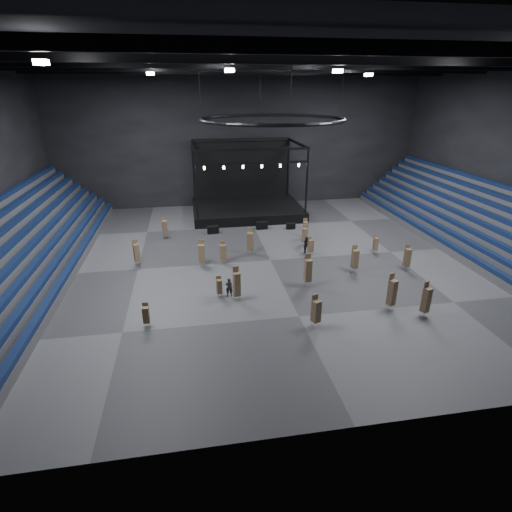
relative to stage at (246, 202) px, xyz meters
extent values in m
plane|color=#4B4B4D|center=(0.00, -16.24, -1.45)|extent=(50.00, 50.00, 0.00)
cube|color=black|center=(0.00, -16.24, 16.55)|extent=(50.00, 42.00, 0.20)
cube|color=black|center=(0.00, 4.76, 7.55)|extent=(50.00, 0.20, 18.00)
cube|color=black|center=(0.00, -37.24, 7.55)|extent=(50.00, 0.20, 18.00)
cube|color=#4F4F51|center=(-21.40, -16.24, -1.08)|extent=(7.20, 40.00, 0.75)
cube|color=#0C1635|center=(-18.12, -16.24, -0.50)|extent=(0.59, 40.00, 0.40)
cube|color=#4F4F51|center=(-21.85, -16.24, -0.70)|extent=(6.30, 40.00, 1.50)
cube|color=#0C1635|center=(-19.02, -16.24, 0.25)|extent=(0.59, 40.00, 0.40)
cube|color=#4F4F51|center=(-22.30, -16.24, -0.33)|extent=(5.40, 40.00, 2.25)
cube|color=#0C1635|center=(-19.91, -16.24, 1.00)|extent=(0.59, 40.00, 0.40)
cube|color=#4F4F51|center=(-22.75, -16.24, 0.05)|extent=(4.50, 40.00, 3.00)
cube|color=#0C1635|center=(-20.82, -16.24, 1.75)|extent=(0.59, 40.00, 0.40)
cube|color=#4F4F51|center=(-23.20, -16.24, 0.42)|extent=(3.60, 40.00, 3.75)
cube|color=#0C1635|center=(-21.71, -16.24, 2.50)|extent=(0.59, 40.00, 0.40)
cube|color=#4F4F51|center=(-23.65, -16.24, 0.80)|extent=(2.70, 40.00, 4.50)
cube|color=#0C1635|center=(-22.61, -16.24, 3.25)|extent=(0.59, 40.00, 0.40)
cube|color=#4F4F51|center=(21.40, -16.24, -1.08)|extent=(7.20, 40.00, 0.75)
cube|color=#0C1635|center=(18.12, -16.24, -0.50)|extent=(0.59, 40.00, 0.40)
cube|color=#4F4F51|center=(21.85, -16.24, -0.70)|extent=(6.30, 40.00, 1.50)
cube|color=#0C1635|center=(19.02, -16.24, 0.25)|extent=(0.59, 40.00, 0.40)
cube|color=#4F4F51|center=(22.30, -16.24, -0.33)|extent=(5.40, 40.00, 2.25)
cube|color=#0C1635|center=(19.91, -16.24, 1.00)|extent=(0.59, 40.00, 0.40)
cube|color=#4F4F51|center=(22.75, -16.24, 0.05)|extent=(4.50, 40.00, 3.00)
cube|color=#0C1635|center=(20.82, -16.24, 1.75)|extent=(0.59, 40.00, 0.40)
cube|color=#4F4F51|center=(23.20, -16.24, 0.42)|extent=(3.60, 40.00, 3.75)
cube|color=#0C1635|center=(21.71, -16.24, 2.50)|extent=(0.59, 40.00, 0.40)
cube|color=#4F4F51|center=(23.65, -16.24, 0.80)|extent=(2.70, 40.00, 4.50)
cube|color=#0C1635|center=(22.61, -16.24, 3.25)|extent=(0.59, 40.00, 0.40)
cube|color=#4F4F51|center=(24.10, -16.24, 1.17)|extent=(1.80, 40.00, 5.25)
cube|color=#0C1635|center=(23.52, -16.24, 4.00)|extent=(0.59, 40.00, 0.40)
cube|color=#4F4F51|center=(24.55, -16.24, 1.55)|extent=(0.90, 40.00, 6.00)
cube|color=#0C1635|center=(24.41, -16.24, 4.75)|extent=(0.59, 40.00, 0.40)
cube|color=black|center=(0.00, -0.74, -0.85)|extent=(14.00, 10.00, 1.20)
cube|color=black|center=(0.00, 4.06, 3.75)|extent=(13.30, 0.30, 8.00)
cylinder|color=black|center=(-6.60, -5.34, 3.65)|extent=(0.24, 0.24, 7.80)
cylinder|color=black|center=(-6.60, 3.86, 3.65)|extent=(0.24, 0.24, 7.80)
cylinder|color=black|center=(6.60, -5.34, 3.65)|extent=(0.24, 0.24, 7.80)
cylinder|color=black|center=(6.60, 3.86, 3.65)|extent=(0.24, 0.24, 7.80)
cube|color=black|center=(0.00, -5.34, 7.55)|extent=(13.40, 0.25, 0.25)
cube|color=black|center=(0.00, 3.86, 7.55)|extent=(13.40, 0.25, 0.25)
cube|color=black|center=(0.00, -5.34, 6.05)|extent=(13.40, 0.20, 0.20)
cylinder|color=white|center=(-5.50, -5.34, 5.65)|extent=(0.24, 0.24, 0.35)
cylinder|color=white|center=(-3.30, -5.34, 5.65)|extent=(0.24, 0.24, 0.35)
cylinder|color=white|center=(-1.10, -5.34, 5.65)|extent=(0.24, 0.24, 0.35)
cylinder|color=white|center=(1.10, -5.34, 5.65)|extent=(0.24, 0.24, 0.35)
cylinder|color=white|center=(3.30, -5.34, 5.65)|extent=(0.24, 0.24, 0.35)
cylinder|color=white|center=(5.50, -5.34, 5.65)|extent=(0.24, 0.24, 0.35)
torus|color=black|center=(0.00, -16.24, 11.55)|extent=(12.30, 12.30, 0.30)
cylinder|color=black|center=(6.00, -16.24, 14.05)|extent=(0.04, 0.04, 5.00)
cylinder|color=black|center=(0.00, -10.24, 14.05)|extent=(0.04, 0.04, 5.00)
cylinder|color=black|center=(-6.00, -16.24, 14.05)|extent=(0.04, 0.04, 5.00)
cylinder|color=black|center=(0.00, -22.24, 14.05)|extent=(0.04, 0.04, 5.00)
cube|color=black|center=(0.00, -31.24, 15.75)|extent=(49.00, 0.35, 0.70)
cube|color=black|center=(0.00, -23.24, 15.75)|extent=(49.00, 0.35, 0.70)
cube|color=black|center=(0.00, -16.24, 15.75)|extent=(49.00, 0.35, 0.70)
cube|color=black|center=(0.00, -9.24, 15.75)|extent=(49.00, 0.35, 0.70)
cube|color=black|center=(0.00, -1.24, 15.75)|extent=(49.00, 0.35, 0.70)
cube|color=white|center=(-14.00, -28.24, 15.15)|extent=(0.60, 0.60, 0.25)
cube|color=white|center=(-10.00, -12.24, 15.15)|extent=(0.60, 0.60, 0.25)
cube|color=white|center=(10.00, -12.24, 15.15)|extent=(0.60, 0.60, 0.25)
cube|color=white|center=(-4.00, -20.24, 15.15)|extent=(0.60, 0.60, 0.25)
cube|color=white|center=(4.00, -20.24, 15.15)|extent=(0.60, 0.60, 0.25)
cube|color=black|center=(-4.96, -7.47, -1.02)|extent=(1.34, 0.77, 0.85)
cube|color=black|center=(0.85, -6.88, -1.01)|extent=(1.37, 0.75, 0.88)
cube|color=black|center=(4.24, -7.46, -1.10)|extent=(1.04, 0.53, 0.69)
cylinder|color=silver|center=(6.84, -27.10, -1.24)|extent=(0.03, 0.03, 0.42)
cylinder|color=silver|center=(6.84, -26.70, -1.24)|extent=(0.03, 0.03, 0.42)
cylinder|color=silver|center=(7.24, -27.10, -1.24)|extent=(0.03, 0.03, 0.42)
cylinder|color=silver|center=(7.24, -26.70, -1.24)|extent=(0.03, 0.03, 0.42)
cube|color=#8D764E|center=(7.04, -26.90, -0.02)|extent=(0.66, 0.66, 2.01)
cube|color=#8D764E|center=(6.96, -26.70, 0.94)|extent=(0.48, 0.24, 1.11)
cylinder|color=silver|center=(0.56, -28.44, -1.23)|extent=(0.03, 0.03, 0.44)
cylinder|color=silver|center=(0.56, -28.03, -1.23)|extent=(0.03, 0.03, 0.44)
cylinder|color=silver|center=(0.97, -28.44, -1.23)|extent=(0.03, 0.03, 0.44)
cylinder|color=silver|center=(0.97, -28.03, -1.23)|extent=(0.03, 0.03, 0.44)
cube|color=#8D764E|center=(0.76, -28.24, -0.20)|extent=(0.68, 0.68, 1.62)
cube|color=#8D764E|center=(0.68, -28.03, 0.56)|extent=(0.49, 0.25, 0.89)
cylinder|color=silver|center=(-11.03, -26.45, -1.27)|extent=(0.03, 0.03, 0.36)
cylinder|color=silver|center=(-11.03, -26.11, -1.27)|extent=(0.03, 0.03, 0.36)
cylinder|color=silver|center=(-10.69, -26.45, -1.27)|extent=(0.03, 0.03, 0.36)
cylinder|color=silver|center=(-10.69, -26.11, -1.27)|extent=(0.03, 0.03, 0.36)
cube|color=#8D764E|center=(-10.86, -26.28, -0.49)|extent=(0.45, 0.45, 1.21)
cube|color=#8D764E|center=(-10.85, -26.10, 0.07)|extent=(0.42, 0.07, 0.66)
cylinder|color=silver|center=(4.01, -15.84, -1.26)|extent=(0.03, 0.03, 0.38)
cylinder|color=silver|center=(4.01, -15.48, -1.26)|extent=(0.03, 0.03, 0.38)
cylinder|color=silver|center=(4.37, -15.84, -1.26)|extent=(0.03, 0.03, 0.38)
cylinder|color=silver|center=(4.37, -15.48, -1.26)|extent=(0.03, 0.03, 0.38)
cube|color=#8D764E|center=(4.19, -15.66, -0.45)|extent=(0.58, 0.58, 1.24)
cube|color=#8D764E|center=(4.12, -15.49, 0.12)|extent=(0.43, 0.20, 0.68)
cylinder|color=silver|center=(6.74, -20.32, -1.23)|extent=(0.03, 0.03, 0.44)
cylinder|color=silver|center=(6.74, -19.91, -1.23)|extent=(0.03, 0.03, 0.44)
cylinder|color=silver|center=(7.15, -20.32, -1.23)|extent=(0.03, 0.03, 0.44)
cylinder|color=silver|center=(7.15, -19.91, -1.23)|extent=(0.03, 0.03, 0.44)
cube|color=#8D764E|center=(6.94, -20.12, -0.17)|extent=(0.56, 0.56, 1.70)
cube|color=#8D764E|center=(6.93, -19.90, 0.63)|extent=(0.50, 0.11, 0.93)
cylinder|color=silver|center=(4.81, -11.13, -1.25)|extent=(0.03, 0.03, 0.40)
cylinder|color=silver|center=(4.81, -10.75, -1.25)|extent=(0.03, 0.03, 0.40)
cylinder|color=silver|center=(5.19, -11.13, -1.25)|extent=(0.03, 0.03, 0.40)
cylinder|color=silver|center=(5.19, -10.75, -1.25)|extent=(0.03, 0.03, 0.40)
cube|color=#8D764E|center=(5.00, -10.94, -0.28)|extent=(0.48, 0.48, 1.54)
cube|color=#8D764E|center=(5.00, -10.74, 0.44)|extent=(0.46, 0.06, 0.85)
cylinder|color=silver|center=(10.63, -16.35, -1.28)|extent=(0.03, 0.03, 0.35)
cylinder|color=silver|center=(10.63, -16.02, -1.28)|extent=(0.03, 0.03, 0.35)
cylinder|color=silver|center=(10.96, -16.35, -1.28)|extent=(0.03, 0.03, 0.35)
cylinder|color=silver|center=(10.96, -16.02, -1.28)|extent=(0.03, 0.03, 0.35)
cube|color=#8D764E|center=(10.80, -16.19, -0.45)|extent=(0.43, 0.43, 1.30)
cube|color=#8D764E|center=(10.80, -16.01, 0.14)|extent=(0.40, 0.06, 0.71)
cylinder|color=silver|center=(-10.48, -8.44, -1.24)|extent=(0.03, 0.03, 0.42)
cylinder|color=silver|center=(-10.48, -8.04, -1.24)|extent=(0.03, 0.03, 0.42)
cylinder|color=silver|center=(-10.08, -8.44, -1.24)|extent=(0.03, 0.03, 0.42)
cylinder|color=silver|center=(-10.08, -8.04, -1.24)|extent=(0.03, 0.03, 0.42)
cube|color=#8D764E|center=(-10.28, -8.24, -0.23)|extent=(0.59, 0.59, 1.59)
cube|color=#8D764E|center=(-10.32, -8.03, 0.51)|extent=(0.49, 0.15, 0.88)
cylinder|color=silver|center=(-1.90, -14.61, -1.23)|extent=(0.03, 0.03, 0.44)
cylinder|color=silver|center=(-1.90, -14.19, -1.23)|extent=(0.03, 0.03, 0.44)
cylinder|color=silver|center=(-1.49, -14.61, -1.23)|extent=(0.03, 0.03, 0.44)
cylinder|color=silver|center=(-1.49, -14.19, -1.23)|extent=(0.03, 0.03, 0.44)
cube|color=#8D764E|center=(-1.70, -14.40, -0.09)|extent=(0.70, 0.70, 1.84)
cube|color=#8D764E|center=(-1.61, -14.20, 0.78)|extent=(0.48, 0.27, 1.01)
cylinder|color=silver|center=(-6.82, -16.77, -1.22)|extent=(0.03, 0.03, 0.46)
cylinder|color=silver|center=(-6.82, -16.33, -1.22)|extent=(0.03, 0.03, 0.46)
cylinder|color=silver|center=(-6.38, -16.77, -1.22)|extent=(0.03, 0.03, 0.46)
cylinder|color=silver|center=(-6.38, -16.33, -1.22)|extent=(0.03, 0.03, 0.46)
cube|color=#8D764E|center=(-6.60, -16.55, -0.14)|extent=(0.61, 0.61, 1.69)
cube|color=#8D764E|center=(-6.57, -16.32, 0.65)|extent=(0.53, 0.13, 0.93)
cylinder|color=silver|center=(4.09, -13.23, -1.23)|extent=(0.03, 0.03, 0.45)
cylinder|color=silver|center=(4.09, -12.81, -1.23)|extent=(0.03, 0.03, 0.45)
cylinder|color=silver|center=(4.51, -13.23, -1.23)|extent=(0.03, 0.03, 0.45)
cylinder|color=silver|center=(4.51, -12.81, -1.23)|extent=(0.03, 0.03, 0.45)
cube|color=#8D764E|center=(4.30, -13.02, -0.26)|extent=(0.70, 0.70, 1.50)
cube|color=#8D764E|center=(4.39, -12.82, 0.44)|extent=(0.50, 0.26, 0.82)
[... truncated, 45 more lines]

